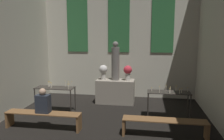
# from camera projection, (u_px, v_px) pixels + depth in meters

# --- Properties ---
(wall_back) EXTENTS (6.32, 0.16, 5.74)m
(wall_back) POSITION_uv_depth(u_px,v_px,m) (119.00, 25.00, 8.71)
(wall_back) COLOR beige
(wall_back) RESTS_ON ground_plane
(altar) EXTENTS (1.40, 0.64, 0.87)m
(altar) POSITION_uv_depth(u_px,v_px,m) (115.00, 91.00, 8.14)
(altar) COLOR gray
(altar) RESTS_ON ground_plane
(statue) EXTENTS (0.29, 0.29, 1.41)m
(statue) POSITION_uv_depth(u_px,v_px,m) (115.00, 62.00, 7.97)
(statue) COLOR slate
(statue) RESTS_ON altar
(flower_vase_left) EXTENTS (0.31, 0.31, 0.54)m
(flower_vase_left) POSITION_uv_depth(u_px,v_px,m) (103.00, 71.00, 8.09)
(flower_vase_left) COLOR beige
(flower_vase_left) RESTS_ON altar
(flower_vase_right) EXTENTS (0.31, 0.31, 0.54)m
(flower_vase_right) POSITION_uv_depth(u_px,v_px,m) (128.00, 71.00, 7.95)
(flower_vase_right) COLOR beige
(flower_vase_right) RESTS_ON altar
(candle_rack_left) EXTENTS (1.26, 0.48, 1.03)m
(candle_rack_left) POSITION_uv_depth(u_px,v_px,m) (55.00, 91.00, 7.10)
(candle_rack_left) COLOR #332D28
(candle_rack_left) RESTS_ON ground_plane
(candle_rack_right) EXTENTS (1.26, 0.48, 1.03)m
(candle_rack_right) POSITION_uv_depth(u_px,v_px,m) (169.00, 95.00, 6.54)
(candle_rack_right) COLOR #332D28
(candle_rack_right) RESTS_ON ground_plane
(pew_back_left) EXTENTS (2.06, 0.36, 0.45)m
(pew_back_left) POSITION_uv_depth(u_px,v_px,m) (43.00, 117.00, 5.88)
(pew_back_left) COLOR brown
(pew_back_left) RESTS_ON ground_plane
(pew_back_right) EXTENTS (2.06, 0.36, 0.45)m
(pew_back_right) POSITION_uv_depth(u_px,v_px,m) (164.00, 124.00, 5.38)
(pew_back_right) COLOR brown
(pew_back_right) RESTS_ON ground_plane
(person_seated) EXTENTS (0.36, 0.24, 0.67)m
(person_seated) POSITION_uv_depth(u_px,v_px,m) (43.00, 102.00, 5.82)
(person_seated) COLOR #282D38
(person_seated) RESTS_ON pew_back_left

